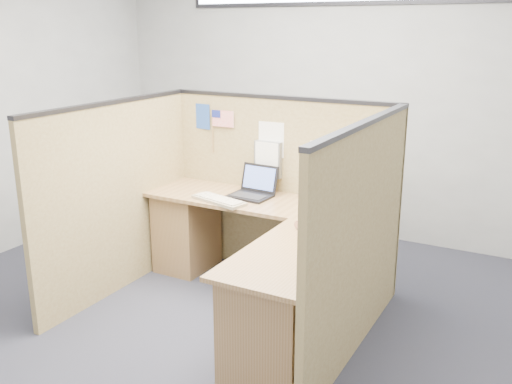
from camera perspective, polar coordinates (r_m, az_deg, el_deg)
The scene contains 13 objects.
floor at distance 4.30m, azimuth -3.73°, elevation -12.54°, with size 5.00×5.00×0.00m, color #21222F.
wall_back at distance 5.83m, azimuth 8.04°, elevation 9.49°, with size 5.00×5.00×0.00m, color gray.
cubicle_partitions at distance 4.34m, azimuth -0.91°, elevation -1.21°, with size 2.06×1.83×1.53m.
l_desk at distance 4.27m, azimuth 0.34°, elevation -6.88°, with size 1.95×1.75×0.73m.
laptop at distance 4.67m, azimuth -0.25°, elevation 0.35°, with size 0.35×0.33×0.24m.
keyboard at distance 4.52m, azimuth -3.73°, elevation -0.81°, with size 0.50×0.28×0.03m.
mouse at distance 4.16m, azimuth 5.86°, elevation -2.32°, with size 0.10×0.06×0.04m, color silver.
hand_forearm at distance 4.05m, azimuth 5.31°, elevation -2.64°, with size 0.10×0.34×0.07m.
blue_poster at distance 5.05m, azimuth -5.39°, elevation 7.53°, with size 0.16×0.00×0.22m, color #22479D.
american_flag at distance 4.94m, azimuth -3.60°, elevation 7.19°, with size 0.22×0.01×0.38m.
file_holder at distance 4.75m, azimuth 1.20°, elevation 3.29°, with size 0.24×0.05×0.31m.
paper_left at distance 4.74m, azimuth 1.53°, elevation 5.27°, with size 0.23×0.00×0.29m, color white.
paper_right at distance 4.57m, azimuth 6.80°, elevation 3.25°, with size 0.23×0.00×0.29m, color white.
Camera 1 is at (2.04, -3.17, 2.06)m, focal length 40.00 mm.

